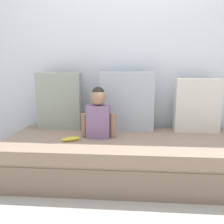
% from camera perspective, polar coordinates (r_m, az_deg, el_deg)
% --- Properties ---
extents(ground_plane, '(12.00, 12.00, 0.00)m').
position_cam_1_polar(ground_plane, '(2.40, 3.16, -14.82)').
color(ground_plane, '#B2ADA3').
extents(back_wall, '(5.48, 0.10, 2.23)m').
position_cam_1_polar(back_wall, '(2.71, 3.73, 12.48)').
color(back_wall, silver).
rests_on(back_wall, ground).
extents(couch, '(2.28, 0.85, 0.37)m').
position_cam_1_polar(couch, '(2.33, 3.21, -10.73)').
color(couch, '#826C5B').
rests_on(couch, ground).
extents(throw_pillow_left, '(0.45, 0.16, 0.59)m').
position_cam_1_polar(throw_pillow_left, '(2.62, -12.15, 2.55)').
color(throw_pillow_left, '#99A393').
rests_on(throw_pillow_left, couch).
extents(throw_pillow_center, '(0.55, 0.16, 0.60)m').
position_cam_1_polar(throw_pillow_center, '(2.51, 3.52, 2.53)').
color(throw_pillow_center, '#B2BCC6').
rests_on(throw_pillow_center, couch).
extents(throw_pillow_right, '(0.44, 0.16, 0.54)m').
position_cam_1_polar(throw_pillow_right, '(2.60, 19.30, 1.53)').
color(throw_pillow_right, silver).
rests_on(throw_pillow_right, couch).
extents(toddler, '(0.32, 0.15, 0.48)m').
position_cam_1_polar(toddler, '(2.25, -3.21, -0.23)').
color(toddler, gray).
rests_on(toddler, couch).
extents(banana, '(0.17, 0.12, 0.04)m').
position_cam_1_polar(banana, '(2.22, -9.56, -6.26)').
color(banana, yellow).
rests_on(banana, couch).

